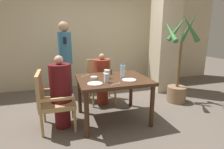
{
  "coord_description": "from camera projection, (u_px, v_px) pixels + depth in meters",
  "views": [
    {
      "loc": [
        -0.83,
        -2.65,
        1.47
      ],
      "look_at": [
        0.0,
        0.05,
        0.78
      ],
      "focal_mm": 28.0,
      "sensor_mm": 36.0,
      "label": 1
    }
  ],
  "objects": [
    {
      "name": "glass_tall_mid",
      "position": [
        106.0,
        78.0,
        2.61
      ],
      "size": [
        0.07,
        0.07,
        0.14
      ],
      "color": "silver",
      "rests_on": "dining_table"
    },
    {
      "name": "diner_in_far_chair",
      "position": [
        102.0,
        78.0,
        3.61
      ],
      "size": [
        0.32,
        0.32,
        1.05
      ],
      "color": "maroon",
      "rests_on": "ground_plane"
    },
    {
      "name": "teacup_with_saucer",
      "position": [
        106.0,
        72.0,
        3.21
      ],
      "size": [
        0.11,
        0.11,
        0.07
      ],
      "color": "white",
      "rests_on": "dining_table"
    },
    {
      "name": "pillar_stone",
      "position": [
        165.0,
        37.0,
        4.33
      ],
      "size": [
        0.54,
        0.54,
        2.7
      ],
      "color": "beige",
      "rests_on": "ground_plane"
    },
    {
      "name": "plate_main_right",
      "position": [
        129.0,
        80.0,
        2.75
      ],
      "size": [
        0.22,
        0.22,
        0.01
      ],
      "color": "white",
      "rests_on": "dining_table"
    },
    {
      "name": "fork_beside_plate",
      "position": [
        86.0,
        75.0,
        3.04
      ],
      "size": [
        0.16,
        0.11,
        0.0
      ],
      "color": "silver",
      "rests_on": "dining_table"
    },
    {
      "name": "diner_in_left_chair",
      "position": [
        61.0,
        92.0,
        2.67
      ],
      "size": [
        0.32,
        0.32,
        1.14
      ],
      "color": "#5B1419",
      "rests_on": "ground_plane"
    },
    {
      "name": "knife_beside_plate",
      "position": [
        116.0,
        84.0,
        2.55
      ],
      "size": [
        0.17,
        0.1,
        0.0
      ],
      "color": "silver",
      "rests_on": "dining_table"
    },
    {
      "name": "glass_tall_near",
      "position": [
        107.0,
        74.0,
        2.84
      ],
      "size": [
        0.07,
        0.07,
        0.14
      ],
      "color": "silver",
      "rests_on": "dining_table"
    },
    {
      "name": "bowl_small",
      "position": [
        94.0,
        78.0,
        2.82
      ],
      "size": [
        0.11,
        0.11,
        0.04
      ],
      "color": "white",
      "rests_on": "dining_table"
    },
    {
      "name": "dining_table",
      "position": [
        113.0,
        84.0,
        2.9
      ],
      "size": [
        1.14,
        0.96,
        0.73
      ],
      "color": "#422819",
      "rests_on": "ground_plane"
    },
    {
      "name": "wall_back",
      "position": [
        89.0,
        35.0,
        4.69
      ],
      "size": [
        8.0,
        0.06,
        2.8
      ],
      "color": "beige",
      "rests_on": "ground_plane"
    },
    {
      "name": "potted_palm",
      "position": [
        178.0,
        74.0,
        3.66
      ],
      "size": [
        0.61,
        0.6,
        1.86
      ],
      "color": "#896B4C",
      "rests_on": "ground_plane"
    },
    {
      "name": "chair_far_side",
      "position": [
        101.0,
        79.0,
        3.75
      ],
      "size": [
        0.53,
        0.53,
        0.9
      ],
      "color": "tan",
      "rests_on": "ground_plane"
    },
    {
      "name": "salt_shaker",
      "position": [
        109.0,
        72.0,
        3.12
      ],
      "size": [
        0.03,
        0.03,
        0.09
      ],
      "color": "white",
      "rests_on": "dining_table"
    },
    {
      "name": "ground_plane",
      "position": [
        113.0,
        119.0,
        3.05
      ],
      "size": [
        16.0,
        16.0,
        0.0
      ],
      "primitive_type": "plane",
      "color": "#60564C"
    },
    {
      "name": "chair_left_side",
      "position": [
        52.0,
        99.0,
        2.66
      ],
      "size": [
        0.53,
        0.53,
        0.9
      ],
      "color": "tan",
      "rests_on": "ground_plane"
    },
    {
      "name": "standing_host",
      "position": [
        66.0,
        58.0,
        3.83
      ],
      "size": [
        0.29,
        0.32,
        1.69
      ],
      "color": "#2D2D33",
      "rests_on": "ground_plane"
    },
    {
      "name": "pepper_shaker",
      "position": [
        111.0,
        72.0,
        3.14
      ],
      "size": [
        0.03,
        0.03,
        0.08
      ],
      "color": "#4C3D2D",
      "rests_on": "dining_table"
    },
    {
      "name": "water_bottle",
      "position": [
        123.0,
        71.0,
        2.88
      ],
      "size": [
        0.08,
        0.08,
        0.23
      ],
      "color": "silver",
      "rests_on": "dining_table"
    },
    {
      "name": "plate_main_left",
      "position": [
        95.0,
        84.0,
        2.55
      ],
      "size": [
        0.22,
        0.22,
        0.01
      ],
      "color": "white",
      "rests_on": "dining_table"
    }
  ]
}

